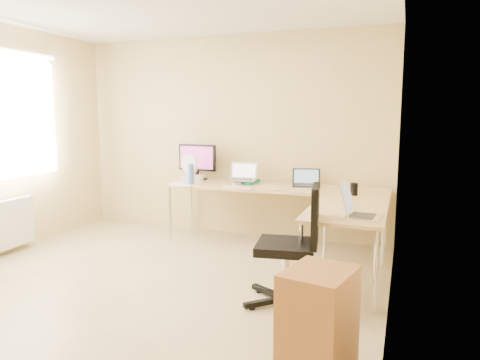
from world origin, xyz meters
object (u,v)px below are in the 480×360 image
(monitor, at_px, (197,162))
(laptop_return, at_px, (361,203))
(mug, at_px, (200,179))
(office_chair, at_px, (286,246))
(desk_fan, at_px, (191,169))
(desk_return, at_px, (346,246))
(desk_main, at_px, (275,216))
(laptop_center, at_px, (242,172))
(laptop_black, at_px, (306,178))
(keyboard, at_px, (238,188))
(water_bottle, at_px, (191,174))
(cabinet, at_px, (318,321))

(monitor, height_order, laptop_return, monitor)
(monitor, height_order, mug, monitor)
(office_chair, bearing_deg, desk_fan, 127.38)
(monitor, relative_size, office_chair, 0.53)
(desk_return, xyz_separation_m, mug, (-1.96, 0.98, 0.41))
(desk_main, xyz_separation_m, desk_fan, (-1.11, -0.02, 0.53))
(office_chair, bearing_deg, laptop_return, 16.34)
(laptop_center, distance_m, laptop_black, 0.79)
(monitor, distance_m, desk_fan, 0.23)
(desk_return, height_order, office_chair, office_chair)
(laptop_black, distance_m, laptop_return, 1.68)
(monitor, relative_size, keyboard, 1.49)
(keyboard, xyz_separation_m, mug, (-0.62, 0.28, 0.04))
(keyboard, relative_size, mug, 3.60)
(desk_fan, bearing_deg, monitor, 113.25)
(monitor, bearing_deg, laptop_center, -6.21)
(laptop_return, relative_size, office_chair, 0.36)
(laptop_black, bearing_deg, desk_fan, 173.04)
(water_bottle, xyz_separation_m, laptop_return, (2.15, -1.17, -0.00))
(keyboard, bearing_deg, desk_fan, 166.08)
(keyboard, bearing_deg, cabinet, -52.73)
(desk_main, height_order, cabinet, desk_main)
(keyboard, distance_m, office_chair, 1.62)
(keyboard, bearing_deg, mug, 162.57)
(laptop_center, bearing_deg, laptop_return, -46.87)
(laptop_center, bearing_deg, desk_main, -11.22)
(desk_fan, bearing_deg, desk_main, 18.77)
(desk_fan, bearing_deg, mug, 16.96)
(desk_return, bearing_deg, desk_fan, 154.74)
(water_bottle, xyz_separation_m, cabinet, (2.04, -2.42, -0.50))
(monitor, xyz_separation_m, laptop_center, (0.69, -0.15, -0.08))
(laptop_center, height_order, keyboard, laptop_center)
(laptop_black, height_order, keyboard, laptop_black)
(laptop_black, distance_m, cabinet, 2.86)
(monitor, height_order, cabinet, monitor)
(office_chair, bearing_deg, mug, 125.19)
(keyboard, distance_m, laptop_return, 1.83)
(monitor, relative_size, laptop_black, 1.66)
(desk_main, distance_m, laptop_return, 1.83)
(desk_return, height_order, desk_fan, desk_fan)
(laptop_black, relative_size, laptop_return, 0.89)
(office_chair, bearing_deg, water_bottle, 129.20)
(water_bottle, height_order, desk_fan, desk_fan)
(desk_return, relative_size, water_bottle, 5.15)
(mug, xyz_separation_m, water_bottle, (-0.05, -0.17, 0.08))
(desk_fan, height_order, cabinet, desk_fan)
(desk_main, distance_m, laptop_center, 0.68)
(desk_return, distance_m, laptop_center, 1.83)
(desk_return, xyz_separation_m, desk_fan, (-2.08, 0.98, 0.53))
(keyboard, relative_size, office_chair, 0.36)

